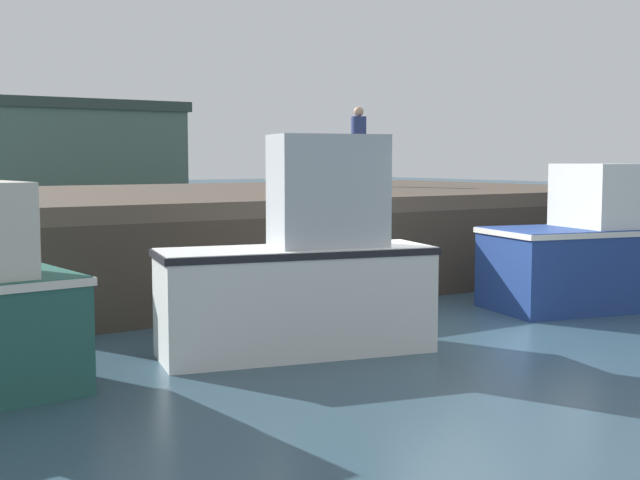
# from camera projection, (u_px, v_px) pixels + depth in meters

# --- Properties ---
(ground) EXTENTS (120.00, 160.00, 0.10)m
(ground) POSITION_uv_depth(u_px,v_px,m) (451.00, 334.00, 11.33)
(ground) COLOR #2D4756
(pier) EXTENTS (12.74, 8.84, 1.68)m
(pier) POSITION_uv_depth(u_px,v_px,m) (310.00, 202.00, 17.14)
(pier) COLOR #473D33
(pier) RESTS_ON ground
(fishing_boat_near_right) EXTENTS (3.39, 1.76, 2.56)m
(fishing_boat_near_right) POSITION_uv_depth(u_px,v_px,m) (303.00, 274.00, 9.90)
(fishing_boat_near_right) COLOR silver
(fishing_boat_near_right) RESTS_ON ground
(fishing_boat_mid) EXTENTS (3.09, 2.10, 2.21)m
(fishing_boat_mid) POSITION_uv_depth(u_px,v_px,m) (583.00, 253.00, 12.96)
(fishing_boat_mid) COLOR navy
(fishing_boat_mid) RESTS_ON ground
(dockworker) EXTENTS (0.34, 0.34, 1.77)m
(dockworker) POSITION_uv_depth(u_px,v_px,m) (359.00, 146.00, 18.83)
(dockworker) COLOR #2D3342
(dockworker) RESTS_ON pier
(warehouse) EXTENTS (10.89, 5.97, 5.18)m
(warehouse) POSITION_uv_depth(u_px,v_px,m) (69.00, 153.00, 42.81)
(warehouse) COLOR #4C6656
(warehouse) RESTS_ON ground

